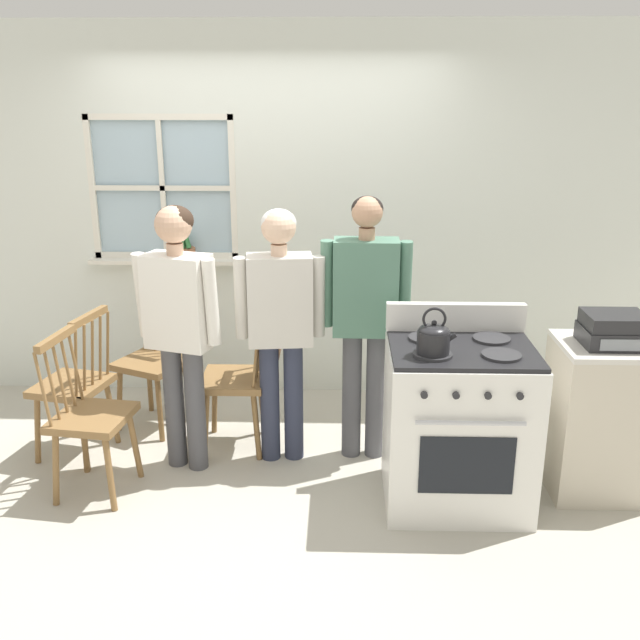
{
  "coord_description": "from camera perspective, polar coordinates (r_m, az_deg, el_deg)",
  "views": [
    {
      "loc": [
        0.5,
        -3.77,
        2.23
      ],
      "look_at": [
        0.38,
        0.05,
        1.0
      ],
      "focal_mm": 40.0,
      "sensor_mm": 36.0,
      "label": 1
    }
  ],
  "objects": [
    {
      "name": "handbag",
      "position": [
        4.47,
        -3.84,
        -1.07
      ],
      "size": [
        0.19,
        0.22,
        0.31
      ],
      "color": "brown",
      "rests_on": "chair_by_window"
    },
    {
      "name": "ground_plane",
      "position": [
        4.41,
        -5.09,
        -12.61
      ],
      "size": [
        16.0,
        16.0,
        0.0
      ],
      "primitive_type": "plane",
      "color": "#B2AD9E"
    },
    {
      "name": "stove",
      "position": [
        4.06,
        10.96,
        -8.15
      ],
      "size": [
        0.79,
        0.68,
        1.08
      ],
      "color": "white",
      "rests_on": "ground_plane"
    },
    {
      "name": "potted_plant",
      "position": [
        5.32,
        -10.81,
        5.6
      ],
      "size": [
        0.16,
        0.16,
        0.28
      ],
      "color": "#935B3D",
      "rests_on": "wall_back"
    },
    {
      "name": "chair_center_cluster",
      "position": [
        4.28,
        -17.99,
        -7.51
      ],
      "size": [
        0.45,
        0.47,
        0.95
      ],
      "rotation": [
        0.0,
        0.0,
        1.44
      ],
      "color": "olive",
      "rests_on": "ground_plane"
    },
    {
      "name": "person_adult_right",
      "position": [
        4.3,
        3.65,
        1.02
      ],
      "size": [
        0.54,
        0.22,
        1.65
      ],
      "rotation": [
        0.0,
        0.0,
        -0.03
      ],
      "color": "#4C4C51",
      "rests_on": "ground_plane"
    },
    {
      "name": "chair_near_stove",
      "position": [
        5.0,
        -13.14,
        -3.36
      ],
      "size": [
        0.55,
        0.54,
        0.95
      ],
      "rotation": [
        0.0,
        0.0,
        -0.42
      ],
      "color": "olive",
      "rests_on": "ground_plane"
    },
    {
      "name": "side_counter",
      "position": [
        4.41,
        21.55,
        -7.28
      ],
      "size": [
        0.55,
        0.5,
        0.9
      ],
      "color": "beige",
      "rests_on": "ground_plane"
    },
    {
      "name": "kettle",
      "position": [
        3.7,
        9.07,
        -1.39
      ],
      "size": [
        0.21,
        0.17,
        0.25
      ],
      "color": "black",
      "rests_on": "stove"
    },
    {
      "name": "person_elderly_left",
      "position": [
        4.24,
        -11.22,
        0.5
      ],
      "size": [
        0.54,
        0.31,
        1.62
      ],
      "rotation": [
        0.0,
        0.0,
        -0.3
      ],
      "color": "#4C4C51",
      "rests_on": "ground_plane"
    },
    {
      "name": "person_teen_center",
      "position": [
        4.27,
        -3.21,
        0.55
      ],
      "size": [
        0.54,
        0.25,
        1.59
      ],
      "rotation": [
        0.0,
        0.0,
        0.11
      ],
      "color": "#2D3347",
      "rests_on": "ground_plane"
    },
    {
      "name": "stereo",
      "position": [
        4.21,
        22.47,
        -0.73
      ],
      "size": [
        0.34,
        0.29,
        0.18
      ],
      "color": "#232326",
      "rests_on": "side_counter"
    },
    {
      "name": "chair_by_window",
      "position": [
        4.61,
        -6.68,
        -4.85
      ],
      "size": [
        0.4,
        0.42,
        0.95
      ],
      "rotation": [
        0.0,
        0.0,
        -1.57
      ],
      "color": "olive",
      "rests_on": "ground_plane"
    },
    {
      "name": "chair_near_wall",
      "position": [
        4.74,
        -19.02,
        -5.09
      ],
      "size": [
        0.48,
        0.5,
        0.95
      ],
      "rotation": [
        0.0,
        0.0,
        -1.79
      ],
      "color": "olive",
      "rests_on": "ground_plane"
    },
    {
      "name": "wall_back",
      "position": [
        5.26,
        -3.35,
        8.1
      ],
      "size": [
        6.4,
        0.16,
        2.7
      ],
      "color": "silver",
      "rests_on": "ground_plane"
    }
  ]
}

